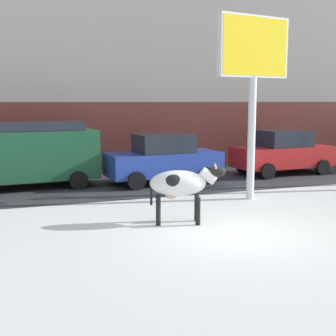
{
  "coord_description": "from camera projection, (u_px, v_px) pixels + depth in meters",
  "views": [
    {
      "loc": [
        -4.89,
        -9.06,
        3.04
      ],
      "look_at": [
        -0.46,
        3.29,
        1.1
      ],
      "focal_mm": 48.56,
      "sensor_mm": 36.0,
      "label": 1
    }
  ],
  "objects": [
    {
      "name": "car_darkgreen_van",
      "position": [
        30.0,
        153.0,
        15.91
      ],
      "size": [
        4.7,
        2.31,
        2.32
      ],
      "color": "#194C2D",
      "rests_on": "ground"
    },
    {
      "name": "building_facade",
      "position": [
        110.0,
        27.0,
        21.44
      ],
      "size": [
        44.0,
        6.1,
        13.0
      ],
      "color": "gray",
      "rests_on": "ground"
    },
    {
      "name": "road_strip",
      "position": [
        145.0,
        182.0,
        17.15
      ],
      "size": [
        60.0,
        5.6,
        0.01
      ],
      "primitive_type": "cube",
      "color": "#333338",
      "rests_on": "ground"
    },
    {
      "name": "cow_holstein",
      "position": [
        180.0,
        184.0,
        11.25
      ],
      "size": [
        1.93,
        1.01,
        1.54
      ],
      "color": "silver",
      "rests_on": "ground"
    },
    {
      "name": "car_blue_sedan",
      "position": [
        163.0,
        159.0,
        16.85
      ],
      "size": [
        4.29,
        2.16,
        1.84
      ],
      "color": "#233D9E",
      "rests_on": "ground"
    },
    {
      "name": "car_red_sedan",
      "position": [
        283.0,
        152.0,
        19.01
      ],
      "size": [
        4.29,
        2.16,
        1.84
      ],
      "color": "red",
      "rests_on": "ground"
    },
    {
      "name": "billboard",
      "position": [
        254.0,
        58.0,
        13.62
      ],
      "size": [
        2.52,
        0.6,
        5.56
      ],
      "color": "silver",
      "rests_on": "ground"
    },
    {
      "name": "ground_plane",
      "position": [
        234.0,
        233.0,
        10.52
      ],
      "size": [
        120.0,
        120.0,
        0.0
      ],
      "primitive_type": "plane",
      "color": "white"
    }
  ]
}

